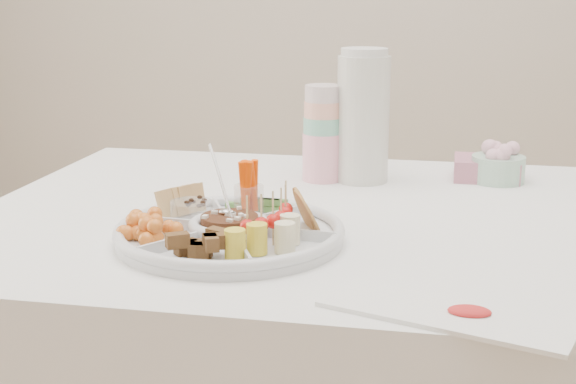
# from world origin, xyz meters

# --- Properties ---
(party_tray) EXTENTS (0.41, 0.41, 0.04)m
(party_tray) POSITION_xyz_m (-0.22, -0.20, 0.78)
(party_tray) COLOR white
(party_tray) RESTS_ON dining_table
(bean_dip) EXTENTS (0.10, 0.10, 0.04)m
(bean_dip) POSITION_xyz_m (-0.22, -0.20, 0.79)
(bean_dip) COLOR #452914
(bean_dip) RESTS_ON party_tray
(tortillas) EXTENTS (0.12, 0.12, 0.07)m
(tortillas) POSITION_xyz_m (-0.11, -0.15, 0.80)
(tortillas) COLOR brown
(tortillas) RESTS_ON party_tray
(carrot_cucumber) EXTENTS (0.11, 0.11, 0.10)m
(carrot_cucumber) POSITION_xyz_m (-0.21, -0.07, 0.82)
(carrot_cucumber) COLOR #FF4900
(carrot_cucumber) RESTS_ON party_tray
(pita_raisins) EXTENTS (0.11, 0.11, 0.06)m
(pita_raisins) POSITION_xyz_m (-0.33, -0.13, 0.80)
(pita_raisins) COLOR #DCAF6C
(pita_raisins) RESTS_ON party_tray
(cherries) EXTENTS (0.12, 0.12, 0.05)m
(cherries) POSITION_xyz_m (-0.34, -0.26, 0.79)
(cherries) COLOR orange
(cherries) RESTS_ON party_tray
(granola_chunks) EXTENTS (0.10, 0.10, 0.04)m
(granola_chunks) POSITION_xyz_m (-0.24, -0.33, 0.79)
(granola_chunks) COLOR #3E2A12
(granola_chunks) RESTS_ON party_tray
(banana_tomato) EXTENTS (0.11, 0.11, 0.09)m
(banana_tomato) POSITION_xyz_m (-0.12, -0.28, 0.82)
(banana_tomato) COLOR #F3ED92
(banana_tomato) RESTS_ON party_tray
(cup_stack) EXTENTS (0.11, 0.11, 0.24)m
(cup_stack) POSITION_xyz_m (-0.14, 0.27, 0.88)
(cup_stack) COLOR silver
(cup_stack) RESTS_ON dining_table
(thermos) EXTENTS (0.12, 0.12, 0.30)m
(thermos) POSITION_xyz_m (-0.05, 0.27, 0.91)
(thermos) COLOR silver
(thermos) RESTS_ON dining_table
(flower_bowl) EXTENTS (0.14, 0.14, 0.09)m
(flower_bowl) POSITION_xyz_m (0.24, 0.32, 0.80)
(flower_bowl) COLOR #7FB8A1
(flower_bowl) RESTS_ON dining_table
(napkin_stack) EXTENTS (0.14, 0.12, 0.05)m
(napkin_stack) POSITION_xyz_m (0.22, 0.35, 0.78)
(napkin_stack) COLOR #BC7288
(napkin_stack) RESTS_ON dining_table
(placemat) EXTENTS (0.35, 0.21, 0.01)m
(placemat) POSITION_xyz_m (0.14, -0.45, 0.76)
(placemat) COLOR silver
(placemat) RESTS_ON dining_table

